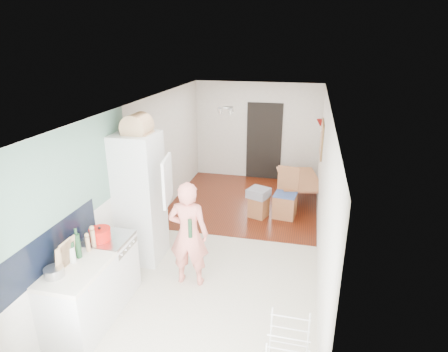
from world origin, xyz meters
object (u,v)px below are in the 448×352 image
at_px(person, 188,225).
at_px(dining_chair, 286,194).
at_px(dining_table, 299,191).
at_px(stool, 259,207).

xyz_separation_m(person, dining_chair, (1.24, 2.55, -0.44)).
distance_m(dining_table, stool, 1.32).
relative_size(dining_table, dining_chair, 1.26).
xyz_separation_m(person, dining_table, (1.50, 3.49, -0.73)).
relative_size(dining_table, stool, 2.93).
height_order(dining_table, dining_chair, dining_chair).
distance_m(person, stool, 2.64).
bearing_deg(dining_chair, person, -108.45).
distance_m(dining_chair, stool, 0.62).
height_order(dining_table, stool, dining_table).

